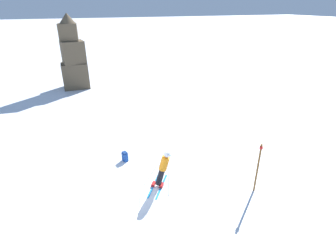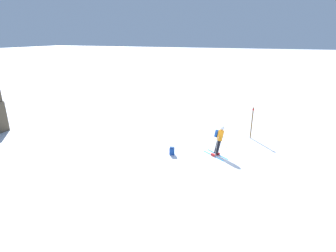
{
  "view_description": "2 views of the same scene",
  "coord_description": "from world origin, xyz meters",
  "px_view_note": "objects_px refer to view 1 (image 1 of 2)",
  "views": [
    {
      "loc": [
        -1.95,
        -8.84,
        7.27
      ],
      "look_at": [
        2.35,
        2.49,
        1.58
      ],
      "focal_mm": 28.0,
      "sensor_mm": 36.0,
      "label": 1
    },
    {
      "loc": [
        -13.76,
        -2.56,
        6.94
      ],
      "look_at": [
        1.97,
        3.53,
        1.12
      ],
      "focal_mm": 28.0,
      "sensor_mm": 36.0,
      "label": 2
    }
  ],
  "objects_px": {
    "spare_backpack": "(125,156)",
    "trail_marker": "(258,166)",
    "rock_pillar": "(73,58)",
    "skier": "(163,167)"
  },
  "relations": [
    {
      "from": "rock_pillar",
      "to": "trail_marker",
      "type": "xyz_separation_m",
      "value": [
        6.14,
        -18.54,
        -1.51
      ]
    },
    {
      "from": "trail_marker",
      "to": "skier",
      "type": "bearing_deg",
      "value": 155.29
    },
    {
      "from": "rock_pillar",
      "to": "spare_backpack",
      "type": "distance_m",
      "value": 14.56
    },
    {
      "from": "rock_pillar",
      "to": "skier",
      "type": "bearing_deg",
      "value": -81.25
    },
    {
      "from": "skier",
      "to": "rock_pillar",
      "type": "distance_m",
      "value": 17.2
    },
    {
      "from": "rock_pillar",
      "to": "trail_marker",
      "type": "bearing_deg",
      "value": -71.68
    },
    {
      "from": "skier",
      "to": "trail_marker",
      "type": "xyz_separation_m",
      "value": [
        3.53,
        -1.63,
        0.2
      ]
    },
    {
      "from": "spare_backpack",
      "to": "trail_marker",
      "type": "xyz_separation_m",
      "value": [
        4.65,
        -4.27,
        0.99
      ]
    },
    {
      "from": "rock_pillar",
      "to": "trail_marker",
      "type": "distance_m",
      "value": 19.59
    },
    {
      "from": "skier",
      "to": "trail_marker",
      "type": "distance_m",
      "value": 3.9
    }
  ]
}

